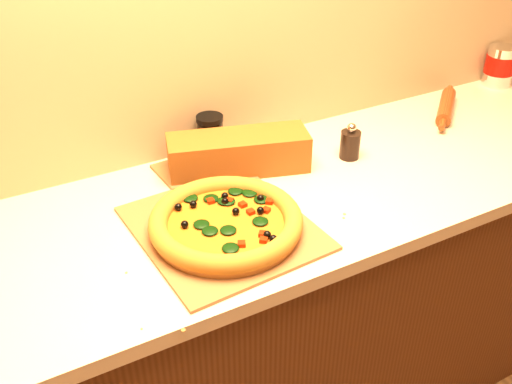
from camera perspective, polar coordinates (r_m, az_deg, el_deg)
name	(u,v)px	position (r m, az deg, el deg)	size (l,w,h in m)	color
cabinet	(237,331)	(1.82, -1.93, -13.75)	(2.80, 0.65, 0.86)	#44220E
countertop	(234,212)	(1.52, -2.24, -2.03)	(2.84, 0.68, 0.04)	beige
pizza_peel	(219,224)	(1.44, -3.69, -3.22)	(0.43, 0.62, 0.01)	brown
pizza	(226,222)	(1.39, -3.02, -3.05)	(0.38, 0.38, 0.05)	#A76429
pepper_grinder	(350,144)	(1.73, 9.39, 4.79)	(0.06, 0.06, 0.11)	black
rolling_pin	(446,107)	(2.11, 18.49, 8.11)	(0.28, 0.25, 0.05)	#5F2710
coffee_canister	(500,65)	(2.41, 23.19, 11.57)	(0.11, 0.11, 0.15)	silver
bread_bag	(238,153)	(1.64, -1.77, 3.94)	(0.40, 0.13, 0.11)	brown
dark_jar	(210,136)	(1.72, -4.58, 5.64)	(0.08, 0.08, 0.13)	black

